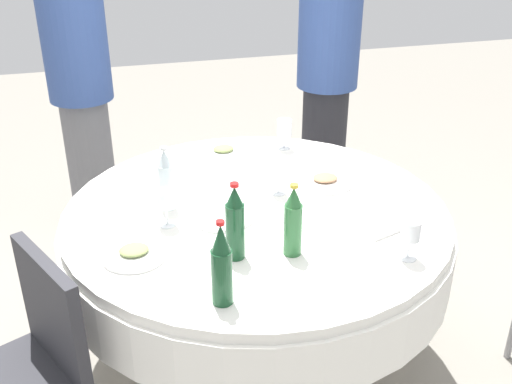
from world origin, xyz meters
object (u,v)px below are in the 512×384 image
at_px(person_rear, 82,96).
at_px(chair_left, 29,364).
at_px(bottle_dark_green_mid, 222,266).
at_px(wine_glass_outer, 279,169).
at_px(wine_glass_inner, 284,129).
at_px(plate_front, 224,151).
at_px(plate_south, 325,181).
at_px(dining_table, 256,240).
at_px(person_mid, 326,89).
at_px(plate_west, 222,215).
at_px(wine_glass_left, 411,232).
at_px(wine_glass_far, 166,200).
at_px(bottle_green_near, 293,222).
at_px(bottle_dark_green_rear, 235,224).
at_px(plate_right, 134,253).
at_px(bottle_clear_outer, 166,180).

xyz_separation_m(person_rear, chair_left, (-0.23, -1.70, -0.33)).
bearing_deg(bottle_dark_green_mid, wine_glass_outer, 59.78).
bearing_deg(wine_glass_inner, plate_front, 177.60).
bearing_deg(plate_south, dining_table, -158.66).
distance_m(wine_glass_inner, person_mid, 0.68).
bearing_deg(plate_west, person_mid, 52.58).
bearing_deg(plate_south, person_rear, 129.85).
xyz_separation_m(wine_glass_left, plate_west, (-0.54, 0.44, -0.10)).
bearing_deg(bottle_dark_green_mid, wine_glass_far, 100.91).
distance_m(bottle_green_near, wine_glass_left, 0.39).
xyz_separation_m(bottle_dark_green_rear, plate_front, (0.15, 0.87, -0.12)).
distance_m(plate_west, person_mid, 1.40).
distance_m(plate_right, chair_left, 0.47).
relative_size(bottle_dark_green_rear, plate_west, 1.13).
bearing_deg(bottle_clear_outer, bottle_dark_green_mid, -83.17).
relative_size(wine_glass_far, plate_south, 0.62).
height_order(bottle_clear_outer, wine_glass_far, bottle_clear_outer).
bearing_deg(person_rear, plate_south, -76.04).
xyz_separation_m(bottle_dark_green_rear, plate_right, (-0.33, 0.09, -0.12)).
relative_size(plate_right, person_rear, 0.14).
bearing_deg(wine_glass_inner, wine_glass_far, -137.63).
bearing_deg(wine_glass_inner, plate_west, -126.61).
distance_m(bottle_dark_green_mid, plate_right, 0.42).
bearing_deg(wine_glass_left, person_mid, 78.82).
bearing_deg(plate_south, bottle_green_near, -122.56).
bearing_deg(plate_front, wine_glass_outer, -74.55).
height_order(bottle_green_near, person_mid, person_mid).
bearing_deg(bottle_clear_outer, dining_table, -15.44).
bearing_deg(person_rear, plate_west, -95.90).
bearing_deg(wine_glass_outer, wine_glass_left, -64.16).
xyz_separation_m(bottle_clear_outer, person_mid, (1.04, 0.98, -0.02)).
bearing_deg(person_mid, bottle_clear_outer, -103.27).
relative_size(bottle_green_near, plate_front, 1.26).
bearing_deg(wine_glass_far, dining_table, 6.87).
height_order(wine_glass_far, plate_right, wine_glass_far).
bearing_deg(person_mid, chair_left, -103.14).
bearing_deg(bottle_clear_outer, chair_left, -136.24).
relative_size(wine_glass_inner, plate_right, 0.65).
bearing_deg(dining_table, bottle_dark_green_mid, -114.98).
bearing_deg(person_rear, person_mid, -35.03).
height_order(bottle_dark_green_rear, plate_right, bottle_dark_green_rear).
xyz_separation_m(wine_glass_outer, person_rear, (-0.75, 1.19, -0.00)).
xyz_separation_m(person_mid, chair_left, (-1.57, -1.49, -0.32)).
distance_m(dining_table, wine_glass_outer, 0.30).
distance_m(plate_right, person_mid, 1.77).
bearing_deg(bottle_dark_green_rear, dining_table, 63.36).
height_order(wine_glass_far, wine_glass_left, wine_glass_left).
xyz_separation_m(dining_table, plate_south, (0.34, 0.13, 0.16)).
xyz_separation_m(wine_glass_far, chair_left, (-0.51, -0.37, -0.33)).
bearing_deg(wine_glass_inner, plate_south, -82.78).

